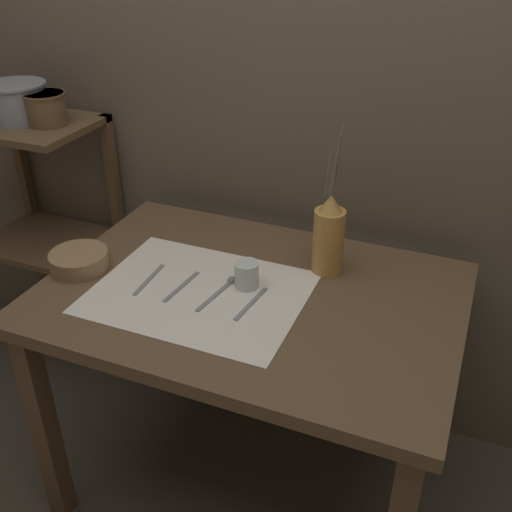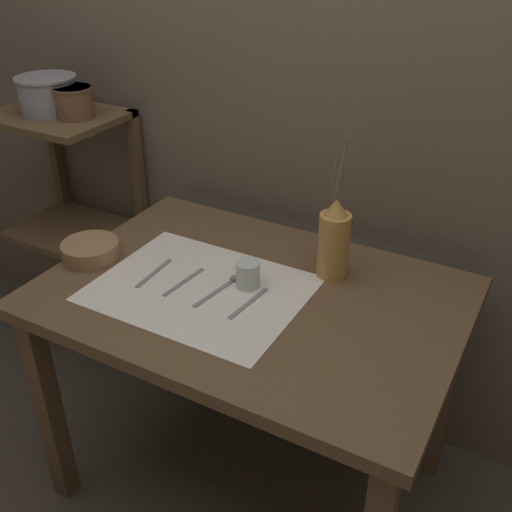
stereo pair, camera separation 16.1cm
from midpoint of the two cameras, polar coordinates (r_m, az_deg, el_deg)
name	(u,v)px [view 2 (the right image)]	position (r m, az deg, el deg)	size (l,w,h in m)	color
ground_plane	(251,478)	(2.21, 1.78, -20.45)	(12.00, 12.00, 0.00)	#473F35
stone_wall_back	(331,98)	(1.94, 9.61, 14.61)	(7.00, 0.06, 2.40)	brown
wooden_table	(250,322)	(1.74, 2.13, -6.35)	(1.17, 0.81, 0.78)	brown
wooden_shelf_unit	(77,191)	(2.44, -14.93, 6.00)	(0.47, 0.36, 1.07)	brown
linen_cloth	(200,289)	(1.69, -2.63, -3.22)	(0.58, 0.45, 0.00)	silver
pitcher_with_flowers	(334,241)	(1.72, 10.10, 1.37)	(0.09, 0.09, 0.44)	#B7843D
wooden_bowl	(90,250)	(1.87, -13.15, 0.46)	(0.17, 0.17, 0.05)	#8E6B47
glass_tumbler_near	(248,274)	(1.68, 1.97, -1.81)	(0.07, 0.07, 0.08)	silver
fork_outer	(154,273)	(1.76, -7.14, -1.70)	(0.02, 0.17, 0.00)	gray
knife_center	(184,282)	(1.72, -4.23, -2.55)	(0.03, 0.17, 0.00)	gray
spoon_outer	(227,284)	(1.70, -0.09, -2.78)	(0.04, 0.18, 0.02)	gray
fork_inner	(248,303)	(1.62, 2.12, -4.61)	(0.03, 0.17, 0.00)	gray
metal_pot_large	(48,94)	(2.30, -17.30, 14.52)	(0.21, 0.21, 0.13)	gray
metal_pot_small	(74,101)	(2.21, -14.93, 14.02)	(0.14, 0.14, 0.11)	brown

